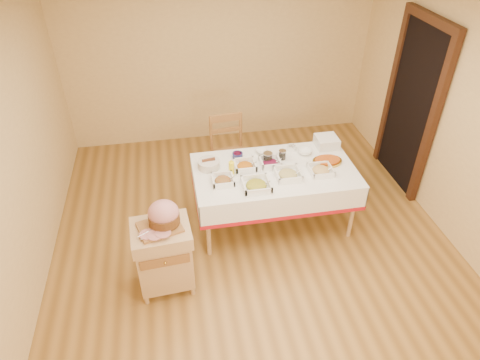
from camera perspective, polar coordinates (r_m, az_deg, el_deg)
name	(u,v)px	position (r m, az deg, el deg)	size (l,w,h in m)	color
room_shell	(255,144)	(4.22, 2.03, 4.76)	(5.00, 5.00, 5.00)	olive
doorway	(412,104)	(5.84, 21.95, 9.36)	(0.09, 1.10, 2.20)	black
dining_table	(274,181)	(4.91, 4.55, -0.15)	(1.82, 1.02, 0.76)	tan
butcher_cart	(164,254)	(4.30, -10.12, -9.67)	(0.58, 0.50, 0.78)	tan
dining_chair	(229,154)	(5.51, -1.43, 3.50)	(0.50, 0.48, 1.02)	#905F2F
ham_on_board	(163,216)	(4.02, -10.22, -4.75)	(0.41, 0.39, 0.27)	#905F2F
serving_dish_a	(223,180)	(4.58, -2.30, -0.02)	(0.24, 0.23, 0.10)	white
serving_dish_b	(256,185)	(4.50, 2.19, -0.66)	(0.29, 0.29, 0.12)	white
serving_dish_c	(288,174)	(4.69, 6.42, 0.78)	(0.27, 0.27, 0.11)	white
serving_dish_d	(321,170)	(4.82, 10.73, 1.30)	(0.25, 0.25, 0.10)	white
serving_dish_e	(245,166)	(4.80, 0.67, 1.91)	(0.25, 0.24, 0.11)	white
serving_dish_f	(270,162)	(4.87, 4.05, 2.36)	(0.24, 0.23, 0.11)	white
small_bowl_left	(214,161)	(4.90, -3.44, 2.56)	(0.12, 0.12, 0.06)	white
small_bowl_mid	(238,155)	(5.00, -0.34, 3.39)	(0.12, 0.12, 0.05)	navy
small_bowl_right	(292,147)	(5.17, 6.91, 4.34)	(0.11, 0.11, 0.06)	white
bowl_white_imported	(262,151)	(5.10, 2.93, 3.84)	(0.14, 0.14, 0.03)	white
bowl_small_imported	(305,151)	(5.13, 8.64, 3.78)	(0.17, 0.17, 0.05)	white
preserve_jar_left	(268,159)	(4.88, 3.71, 2.87)	(0.11, 0.11, 0.14)	silver
preserve_jar_right	(282,155)	(4.98, 5.65, 3.33)	(0.09, 0.09, 0.11)	silver
mustard_bottle	(231,167)	(4.68, -1.16, 1.69)	(0.06, 0.06, 0.19)	yellow
bread_basket	(209,164)	(4.82, -4.19, 2.13)	(0.25, 0.25, 0.11)	beige
plate_stack	(327,142)	(5.29, 11.47, 5.02)	(0.26, 0.26, 0.13)	white
brass_platter	(327,161)	(5.01, 11.56, 2.51)	(0.34, 0.25, 0.05)	#B69433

